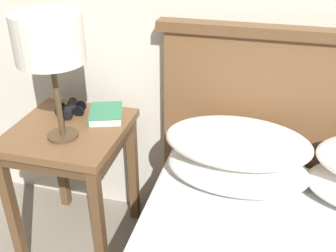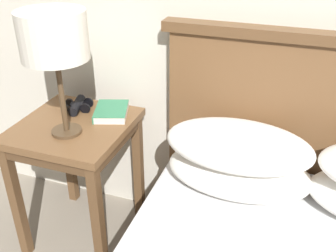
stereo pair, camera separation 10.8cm
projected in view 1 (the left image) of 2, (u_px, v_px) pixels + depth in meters
name	position (u px, v px, depth m)	size (l,w,h in m)	color
nightstand	(71.00, 146.00, 1.80)	(0.50, 0.51, 0.66)	brown
table_lamp	(49.00, 41.00, 1.48)	(0.27, 0.27, 0.52)	#4C3823
book_on_nightstand	(106.00, 114.00, 1.83)	(0.20, 0.23, 0.04)	silver
binoculars_pair	(70.00, 109.00, 1.86)	(0.15, 0.16, 0.05)	black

